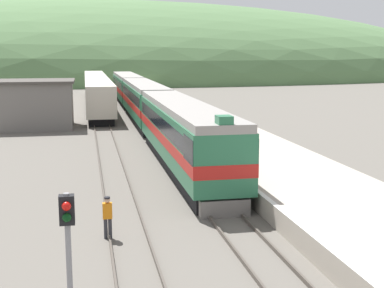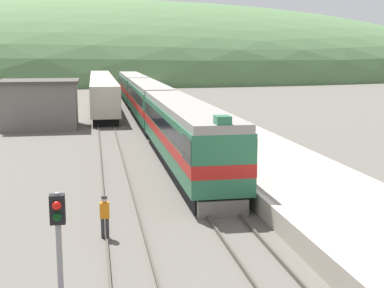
{
  "view_description": "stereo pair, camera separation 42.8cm",
  "coord_description": "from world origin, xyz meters",
  "px_view_note": "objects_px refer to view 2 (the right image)",
  "views": [
    {
      "loc": [
        -5.75,
        -3.39,
        7.06
      ],
      "look_at": [
        -0.45,
        23.22,
        2.38
      ],
      "focal_mm": 50.0,
      "sensor_mm": 36.0,
      "label": 1
    },
    {
      "loc": [
        -5.33,
        -3.47,
        7.06
      ],
      "look_at": [
        -0.45,
        23.22,
        2.38
      ],
      "focal_mm": 50.0,
      "sensor_mm": 36.0,
      "label": 2
    }
  ],
  "objects_px": {
    "express_train_lead_car": "(185,133)",
    "carriage_third": "(133,87)",
    "track_worker": "(105,215)",
    "siding_train": "(102,91)",
    "carriage_second": "(148,101)",
    "signal_post_siding": "(59,236)"
  },
  "relations": [
    {
      "from": "track_worker",
      "to": "express_train_lead_car",
      "type": "bearing_deg",
      "value": 66.6
    },
    {
      "from": "siding_train",
      "to": "track_worker",
      "type": "relative_size",
      "value": 26.26
    },
    {
      "from": "express_train_lead_car",
      "to": "signal_post_siding",
      "type": "height_order",
      "value": "express_train_lead_car"
    },
    {
      "from": "signal_post_siding",
      "to": "carriage_third",
      "type": "bearing_deg",
      "value": 84.27
    },
    {
      "from": "siding_train",
      "to": "track_worker",
      "type": "xyz_separation_m",
      "value": [
        -0.76,
        -52.27,
        -1.07
      ]
    },
    {
      "from": "carriage_second",
      "to": "signal_post_siding",
      "type": "distance_m",
      "value": 41.46
    },
    {
      "from": "carriage_second",
      "to": "carriage_third",
      "type": "distance_m",
      "value": 21.63
    },
    {
      "from": "track_worker",
      "to": "siding_train",
      "type": "bearing_deg",
      "value": 89.16
    },
    {
      "from": "carriage_third",
      "to": "track_worker",
      "type": "height_order",
      "value": "carriage_third"
    },
    {
      "from": "carriage_third",
      "to": "track_worker",
      "type": "bearing_deg",
      "value": -95.25
    },
    {
      "from": "express_train_lead_car",
      "to": "signal_post_siding",
      "type": "bearing_deg",
      "value": -108.22
    },
    {
      "from": "express_train_lead_car",
      "to": "siding_train",
      "type": "bearing_deg",
      "value": 96.08
    },
    {
      "from": "express_train_lead_car",
      "to": "carriage_third",
      "type": "distance_m",
      "value": 43.54
    },
    {
      "from": "express_train_lead_car",
      "to": "signal_post_siding",
      "type": "relative_size",
      "value": 5.51
    },
    {
      "from": "carriage_second",
      "to": "track_worker",
      "type": "relative_size",
      "value": 12.59
    },
    {
      "from": "carriage_second",
      "to": "siding_train",
      "type": "bearing_deg",
      "value": 103.06
    },
    {
      "from": "siding_train",
      "to": "track_worker",
      "type": "bearing_deg",
      "value": -90.84
    },
    {
      "from": "carriage_second",
      "to": "signal_post_siding",
      "type": "bearing_deg",
      "value": -98.71
    },
    {
      "from": "track_worker",
      "to": "signal_post_siding",
      "type": "bearing_deg",
      "value": -99.26
    },
    {
      "from": "carriage_second",
      "to": "carriage_third",
      "type": "xyz_separation_m",
      "value": [
        0.0,
        21.63,
        0.0
      ]
    },
    {
      "from": "carriage_third",
      "to": "signal_post_siding",
      "type": "distance_m",
      "value": 62.92
    },
    {
      "from": "express_train_lead_car",
      "to": "track_worker",
      "type": "relative_size",
      "value": 12.64
    }
  ]
}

